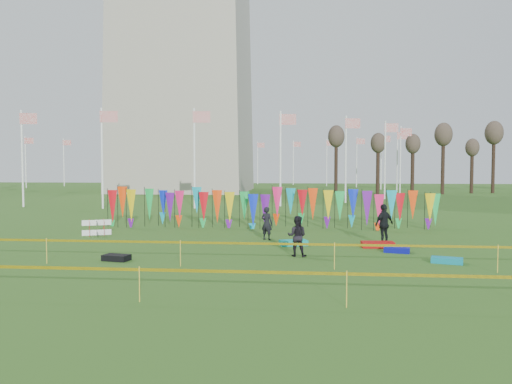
# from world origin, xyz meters

# --- Properties ---
(ground) EXTENTS (160.00, 160.00, 0.00)m
(ground) POSITION_xyz_m (0.00, 0.00, 0.00)
(ground) COLOR #2E5919
(ground) RESTS_ON ground
(flagpole_ring) EXTENTS (57.40, 56.16, 8.00)m
(flagpole_ring) POSITION_xyz_m (-14.00, 48.00, 4.00)
(flagpole_ring) COLOR white
(flagpole_ring) RESTS_ON ground
(banner_row) EXTENTS (18.64, 0.64, 2.11)m
(banner_row) POSITION_xyz_m (0.28, 9.12, 1.23)
(banner_row) COLOR black
(banner_row) RESTS_ON ground
(caution_tape_near) EXTENTS (26.00, 0.02, 0.90)m
(caution_tape_near) POSITION_xyz_m (-0.22, -1.87, 0.78)
(caution_tape_near) COLOR #DDBF04
(caution_tape_near) RESTS_ON ground
(caution_tape_far) EXTENTS (26.00, 0.02, 0.90)m
(caution_tape_far) POSITION_xyz_m (-0.22, -6.32, 0.78)
(caution_tape_far) COLOR #DDBF04
(caution_tape_far) RESTS_ON ground
(box_kite) EXTENTS (0.70, 0.70, 0.78)m
(box_kite) POSITION_xyz_m (-8.10, 5.11, 0.39)
(box_kite) COLOR red
(box_kite) RESTS_ON ground
(person_left) EXTENTS (0.68, 0.61, 1.53)m
(person_left) POSITION_xyz_m (0.30, 4.49, 0.77)
(person_left) COLOR black
(person_left) RESTS_ON ground
(person_mid) EXTENTS (0.80, 0.56, 1.53)m
(person_mid) POSITION_xyz_m (1.75, 0.42, 0.77)
(person_mid) COLOR black
(person_mid) RESTS_ON ground
(person_right) EXTENTS (1.17, 1.10, 1.76)m
(person_right) POSITION_xyz_m (5.48, 3.70, 0.88)
(person_right) COLOR black
(person_right) RESTS_ON ground
(kite_bag_turquoise) EXTENTS (1.28, 0.92, 0.23)m
(kite_bag_turquoise) POSITION_xyz_m (1.56, 2.97, 0.12)
(kite_bag_turquoise) COLOR #0BA89C
(kite_bag_turquoise) RESTS_ON ground
(kite_bag_blue) EXTENTS (1.06, 0.72, 0.20)m
(kite_bag_blue) POSITION_xyz_m (5.66, 1.63, 0.10)
(kite_bag_blue) COLOR #090EA0
(kite_bag_blue) RESTS_ON ground
(kite_bag_red) EXTENTS (1.36, 0.68, 0.24)m
(kite_bag_red) POSITION_xyz_m (5.08, 2.78, 0.12)
(kite_bag_red) COLOR #B80E0C
(kite_bag_red) RESTS_ON ground
(kite_bag_black) EXTENTS (1.01, 0.71, 0.21)m
(kite_bag_black) POSITION_xyz_m (-4.71, -1.07, 0.11)
(kite_bag_black) COLOR black
(kite_bag_black) RESTS_ON ground
(kite_bag_teal) EXTENTS (1.15, 0.79, 0.20)m
(kite_bag_teal) POSITION_xyz_m (7.01, -0.41, 0.10)
(kite_bag_teal) COLOR #0C8CA9
(kite_bag_teal) RESTS_ON ground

